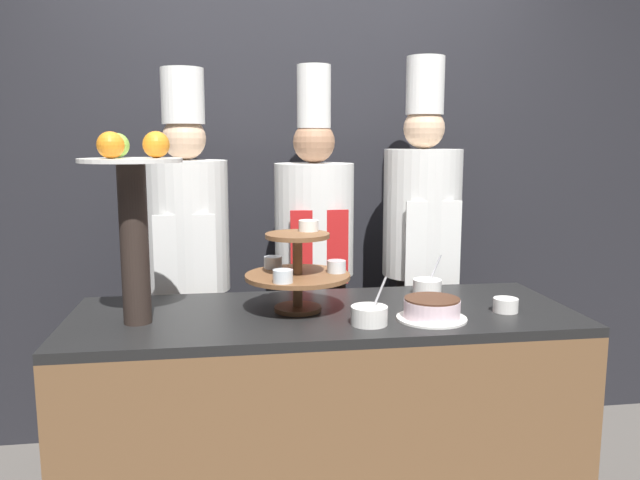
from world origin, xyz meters
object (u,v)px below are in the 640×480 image
(cup_white, at_px, (506,305))
(serving_bowl_far, at_px, (427,286))
(chef_center_right, at_px, (421,245))
(tiered_stand, at_px, (298,269))
(serving_bowl_near, at_px, (369,315))
(chef_left, at_px, (188,257))
(fruit_pedestal, at_px, (132,206))
(cake_round, at_px, (432,309))
(chef_center_left, at_px, (314,256))

(cup_white, relative_size, serving_bowl_far, 0.56)
(cup_white, relative_size, chef_center_right, 0.05)
(tiered_stand, height_order, serving_bowl_far, tiered_stand)
(cup_white, distance_m, serving_bowl_near, 0.54)
(chef_left, relative_size, chef_center_right, 0.96)
(tiered_stand, bearing_deg, fruit_pedestal, -172.11)
(cake_round, xyz_separation_m, chef_center_right, (0.20, 0.78, 0.10))
(tiered_stand, xyz_separation_m, serving_bowl_near, (0.22, -0.21, -0.12))
(serving_bowl_far, xyz_separation_m, chef_center_right, (0.10, 0.42, 0.10))
(serving_bowl_near, bearing_deg, tiered_stand, 135.87)
(tiered_stand, distance_m, fruit_pedestal, 0.62)
(chef_left, bearing_deg, serving_bowl_near, -50.96)
(cake_round, bearing_deg, chef_center_left, 111.67)
(cake_round, height_order, serving_bowl_far, serving_bowl_far)
(cup_white, xyz_separation_m, chef_center_left, (-0.61, 0.72, 0.07))
(fruit_pedestal, xyz_separation_m, serving_bowl_near, (0.78, -0.13, -0.37))
(serving_bowl_far, relative_size, chef_center_left, 0.09)
(tiered_stand, distance_m, serving_bowl_near, 0.33)
(cake_round, distance_m, chef_center_right, 0.81)
(cake_round, relative_size, cup_white, 2.73)
(serving_bowl_near, bearing_deg, chef_center_left, 95.59)
(tiered_stand, distance_m, chef_left, 0.73)
(cup_white, xyz_separation_m, serving_bowl_near, (-0.53, -0.08, 0.01))
(serving_bowl_far, relative_size, chef_left, 0.09)
(tiered_stand, height_order, chef_center_left, chef_center_left)
(cup_white, xyz_separation_m, serving_bowl_far, (-0.20, 0.30, 0.01))
(tiered_stand, xyz_separation_m, chef_center_right, (0.65, 0.59, -0.02))
(chef_center_right, bearing_deg, chef_center_left, 179.99)
(tiered_stand, height_order, chef_left, chef_left)
(tiered_stand, distance_m, chef_center_right, 0.88)
(cake_round, xyz_separation_m, chef_center_left, (-0.31, 0.78, 0.05))
(tiered_stand, distance_m, cake_round, 0.50)
(cake_round, bearing_deg, cup_white, 10.81)
(tiered_stand, bearing_deg, serving_bowl_far, 17.62)
(chef_center_right, bearing_deg, cup_white, -82.39)
(cup_white, bearing_deg, serving_bowl_far, 123.25)
(tiered_stand, height_order, fruit_pedestal, fruit_pedestal)
(chef_center_left, bearing_deg, serving_bowl_far, -45.41)
(cake_round, relative_size, chef_center_right, 0.13)
(cake_round, distance_m, serving_bowl_far, 0.38)
(serving_bowl_near, xyz_separation_m, chef_center_right, (0.43, 0.80, 0.10))
(chef_left, bearing_deg, tiered_stand, -53.80)
(tiered_stand, relative_size, serving_bowl_near, 2.34)
(tiered_stand, distance_m, chef_center_left, 0.61)
(serving_bowl_near, distance_m, chef_center_right, 0.92)
(serving_bowl_near, height_order, chef_center_right, chef_center_right)
(tiered_stand, xyz_separation_m, cake_round, (0.45, -0.19, -0.12))
(cup_white, bearing_deg, chef_center_right, 97.61)
(serving_bowl_near, distance_m, serving_bowl_far, 0.51)
(chef_center_right, bearing_deg, chef_left, -180.00)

